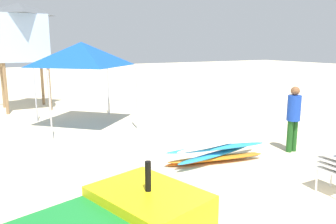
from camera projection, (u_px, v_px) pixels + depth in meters
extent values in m
cube|color=yellow|center=(149.00, 219.00, 3.34)|extent=(1.07, 1.27, 0.60)
cylinder|color=black|center=(148.00, 176.00, 3.26)|extent=(0.07, 0.07, 0.30)
cube|color=white|center=(336.00, 169.00, 5.95)|extent=(0.48, 0.48, 0.04)
cube|color=white|center=(336.00, 165.00, 5.94)|extent=(0.48, 0.48, 0.04)
cylinder|color=white|center=(332.00, 176.00, 6.28)|extent=(0.04, 0.04, 0.42)
cylinder|color=white|center=(317.00, 180.00, 6.08)|extent=(0.04, 0.04, 0.42)
ellipsoid|color=orange|center=(214.00, 159.00, 7.72)|extent=(2.38, 0.55, 0.08)
ellipsoid|color=orange|center=(216.00, 158.00, 7.53)|extent=(2.26, 0.80, 0.08)
ellipsoid|color=#268CCC|center=(215.00, 154.00, 7.53)|extent=(2.17, 0.56, 0.08)
ellipsoid|color=#268CCC|center=(215.00, 148.00, 7.73)|extent=(2.00, 0.69, 0.08)
ellipsoid|color=#268CCC|center=(217.00, 148.00, 7.47)|extent=(2.39, 0.68, 0.08)
ellipsoid|color=white|center=(221.00, 143.00, 7.56)|extent=(2.47, 0.52, 0.08)
cylinder|color=#194C19|center=(290.00, 136.00, 8.27)|extent=(0.14, 0.14, 0.78)
cylinder|color=#194C19|center=(294.00, 136.00, 8.35)|extent=(0.14, 0.14, 0.78)
cylinder|color=#193FB2|center=(294.00, 108.00, 8.18)|extent=(0.32, 0.32, 0.62)
sphere|color=brown|center=(295.00, 91.00, 8.09)|extent=(0.21, 0.21, 0.21)
cylinder|color=#B2B2B7|center=(50.00, 106.00, 9.23)|extent=(0.05, 0.05, 1.92)
cylinder|color=#B2B2B7|center=(137.00, 98.00, 10.46)|extent=(0.05, 0.05, 1.92)
cylinder|color=#B2B2B7|center=(35.00, 94.00, 11.42)|extent=(0.05, 0.05, 1.92)
cylinder|color=#B2B2B7|center=(108.00, 89.00, 12.66)|extent=(0.05, 0.05, 1.92)
pyramid|color=#144CB2|center=(82.00, 54.00, 10.68)|extent=(2.57, 2.57, 0.75)
cylinder|color=olive|center=(6.00, 89.00, 12.68)|extent=(0.12, 0.12, 1.93)
cylinder|color=olive|center=(49.00, 86.00, 13.42)|extent=(0.12, 0.12, 1.93)
cylinder|color=olive|center=(3.00, 85.00, 14.01)|extent=(0.12, 0.12, 1.93)
cylinder|color=olive|center=(42.00, 83.00, 14.76)|extent=(0.12, 0.12, 1.93)
cube|color=#B0CCED|center=(22.00, 38.00, 13.35)|extent=(1.80, 1.80, 1.80)
pyramid|color=#4C5156|center=(19.00, 9.00, 13.13)|extent=(1.98, 1.98, 0.45)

